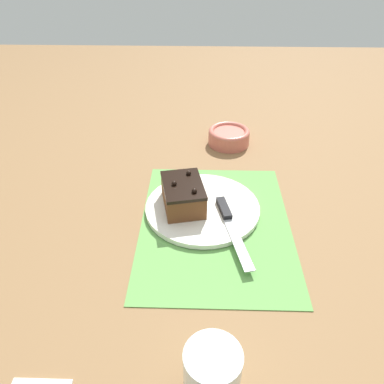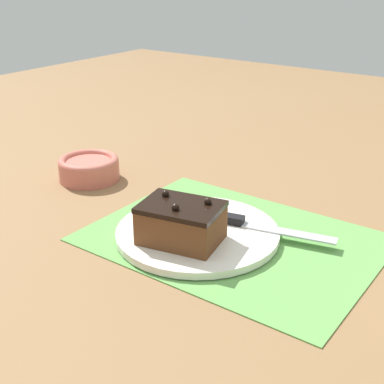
% 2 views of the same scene
% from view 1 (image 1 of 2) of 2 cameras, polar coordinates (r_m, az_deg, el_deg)
% --- Properties ---
extents(ground_plane, '(3.00, 3.00, 0.00)m').
position_cam_1_polar(ground_plane, '(0.86, 3.57, -5.05)').
color(ground_plane, olive).
extents(placemat_woven, '(0.46, 0.34, 0.00)m').
position_cam_1_polar(placemat_woven, '(0.86, 3.57, -4.95)').
color(placemat_woven, '#609E4C').
rests_on(placemat_woven, ground_plane).
extents(cake_plate, '(0.27, 0.27, 0.01)m').
position_cam_1_polar(cake_plate, '(0.89, 1.60, -2.39)').
color(cake_plate, white).
rests_on(cake_plate, placemat_woven).
extents(chocolate_cake, '(0.14, 0.11, 0.07)m').
position_cam_1_polar(chocolate_cake, '(0.87, -1.37, -0.42)').
color(chocolate_cake, brown).
rests_on(chocolate_cake, cake_plate).
extents(serving_knife, '(0.23, 0.07, 0.01)m').
position_cam_1_polar(serving_knife, '(0.85, 5.58, -4.18)').
color(serving_knife, black).
rests_on(serving_knife, cake_plate).
extents(drinking_glass, '(0.08, 0.08, 0.10)m').
position_cam_1_polar(drinking_glass, '(0.58, 3.07, -26.07)').
color(drinking_glass, silver).
rests_on(drinking_glass, ground_plane).
extents(small_bowl, '(0.13, 0.13, 0.05)m').
position_cam_1_polar(small_bowl, '(1.17, 5.64, 8.47)').
color(small_bowl, '#C66656').
rests_on(small_bowl, ground_plane).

